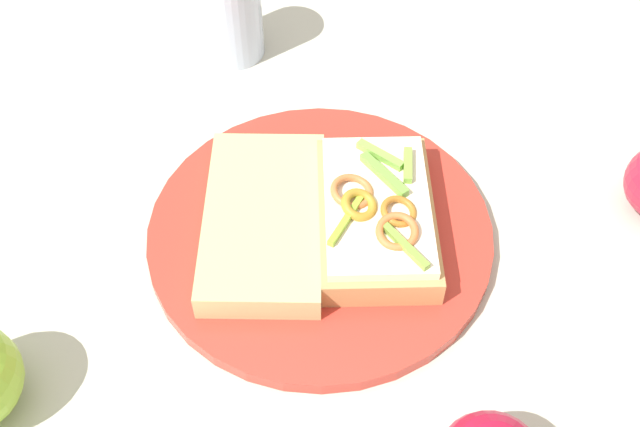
# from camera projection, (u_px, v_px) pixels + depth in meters

# --- Properties ---
(ground_plane) EXTENTS (2.00, 2.00, 0.00)m
(ground_plane) POSITION_uv_depth(u_px,v_px,m) (320.00, 238.00, 0.68)
(ground_plane) COLOR #B6B4A1
(ground_plane) RESTS_ON ground
(plate) EXTENTS (0.29, 0.29, 0.01)m
(plate) POSITION_uv_depth(u_px,v_px,m) (320.00, 233.00, 0.68)
(plate) COLOR red
(plate) RESTS_ON ground_plane
(sandwich) EXTENTS (0.13, 0.17, 0.05)m
(sandwich) POSITION_uv_depth(u_px,v_px,m) (376.00, 214.00, 0.66)
(sandwich) COLOR tan
(sandwich) RESTS_ON plate
(bread_slice_side) EXTENTS (0.13, 0.19, 0.03)m
(bread_slice_side) POSITION_uv_depth(u_px,v_px,m) (264.00, 220.00, 0.66)
(bread_slice_side) COLOR tan
(bread_slice_side) RESTS_ON plate
(drinking_glass) EXTENTS (0.07, 0.07, 0.10)m
(drinking_glass) POSITION_uv_depth(u_px,v_px,m) (230.00, 12.00, 0.80)
(drinking_glass) COLOR silver
(drinking_glass) RESTS_ON ground_plane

